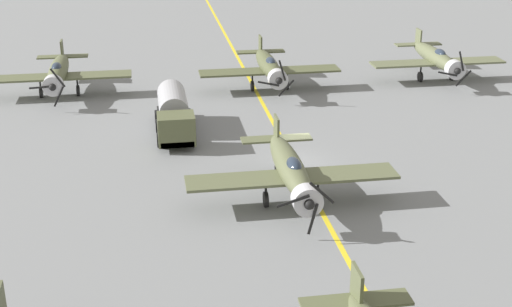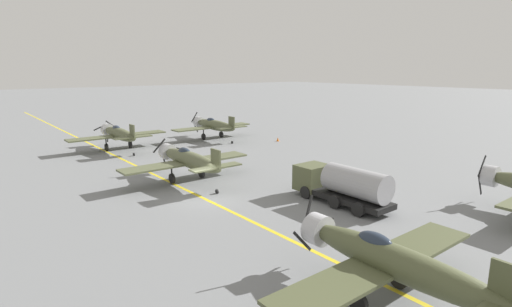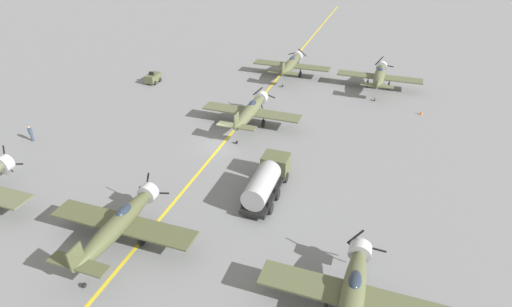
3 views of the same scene
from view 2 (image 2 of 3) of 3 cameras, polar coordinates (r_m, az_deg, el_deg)
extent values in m
plane|color=slate|center=(31.36, -7.25, -6.49)|extent=(400.00, 400.00, 0.00)
cube|color=yellow|center=(31.36, -7.25, -6.48)|extent=(0.30, 160.00, 0.01)
ellipsoid|color=#585E3F|center=(35.50, -9.31, -0.92)|extent=(1.50, 9.50, 1.42)
cylinder|color=#B7B7BC|center=(39.37, -12.48, 0.24)|extent=(1.58, 0.90, 1.58)
ellipsoid|color=#232D3D|center=(36.36, -10.22, 0.27)|extent=(0.80, 1.70, 0.76)
cube|color=#585E3F|center=(36.23, -9.88, -1.22)|extent=(12.00, 2.10, 0.16)
cube|color=#585E3F|center=(32.04, -5.74, -1.95)|extent=(4.40, 1.10, 0.12)
cube|color=#585E3F|center=(31.89, -5.76, -0.82)|extent=(0.14, 1.30, 1.60)
sphere|color=black|center=(39.81, -12.79, 0.35)|extent=(0.56, 0.56, 0.56)
cube|color=black|center=(39.43, -13.66, 1.10)|extent=(1.36, 0.06, 1.31)
cube|color=black|center=(39.90, -13.01, -0.88)|extent=(0.55, 0.06, 1.73)
cube|color=black|center=(40.12, -11.73, 0.84)|extent=(1.72, 0.06, 0.62)
cylinder|color=black|center=(35.71, -11.95, -2.54)|extent=(0.14, 0.14, 1.26)
cylinder|color=black|center=(35.87, -11.91, -3.52)|extent=(0.22, 0.90, 0.90)
cylinder|color=black|center=(37.09, -7.81, -1.85)|extent=(0.14, 0.14, 1.26)
cylinder|color=black|center=(37.24, -7.78, -2.79)|extent=(0.22, 0.90, 0.90)
cylinder|color=black|center=(32.54, -5.61, -5.42)|extent=(0.12, 0.36, 0.36)
ellipsoid|color=#565B3C|center=(56.93, -5.86, 4.05)|extent=(1.50, 9.50, 1.42)
cylinder|color=#B7B7BC|center=(60.69, -8.13, 4.49)|extent=(1.57, 0.90, 1.58)
ellipsoid|color=#232D3D|center=(57.81, -6.48, 4.72)|extent=(0.80, 1.70, 0.76)
cube|color=#565B3C|center=(57.61, -6.26, 3.80)|extent=(12.00, 2.10, 0.16)
cube|color=#565B3C|center=(53.54, -3.49, 3.74)|extent=(4.40, 1.10, 0.12)
cube|color=#565B3C|center=(53.45, -3.50, 4.43)|extent=(0.14, 1.30, 1.60)
sphere|color=black|center=(61.12, -8.37, 4.53)|extent=(0.56, 0.56, 0.56)
cube|color=black|center=(60.79, -8.80, 5.16)|extent=(1.12, 0.06, 1.51)
cube|color=black|center=(61.05, -8.64, 3.76)|extent=(0.86, 0.06, 1.65)
cube|color=black|center=(61.55, -7.67, 4.68)|extent=(1.76, 0.06, 0.30)
cylinder|color=black|center=(56.93, -7.52, 3.02)|extent=(0.14, 0.14, 1.26)
cylinder|color=black|center=(57.03, -7.50, 2.40)|extent=(0.22, 0.90, 0.90)
cylinder|color=black|center=(58.51, -5.00, 3.32)|extent=(0.14, 0.14, 1.26)
cylinder|color=black|center=(58.60, -4.99, 2.71)|extent=(0.22, 0.90, 0.90)
cylinder|color=black|center=(53.82, -3.43, 1.61)|extent=(0.12, 0.36, 0.36)
cylinder|color=#B7B7BC|center=(34.65, 30.50, -2.78)|extent=(1.58, 0.90, 1.58)
sphere|color=black|center=(34.82, 29.74, -2.63)|extent=(0.56, 0.56, 0.56)
cube|color=black|center=(35.61, 30.28, -2.33)|extent=(1.75, 0.06, 0.21)
cube|color=black|center=(34.23, 29.57, -1.57)|extent=(1.06, 0.06, 1.55)
cube|color=black|center=(34.64, 29.35, -3.99)|extent=(0.93, 0.06, 1.62)
ellipsoid|color=#4D5234|center=(18.08, 19.60, -14.50)|extent=(1.50, 9.50, 1.42)
cylinder|color=#B7B7BC|center=(20.50, 8.88, -10.68)|extent=(1.58, 0.90, 1.58)
ellipsoid|color=#232D3D|center=(18.40, 16.67, -11.89)|extent=(0.80, 1.70, 0.76)
cube|color=#4D5234|center=(18.59, 17.48, -14.75)|extent=(12.00, 2.10, 0.16)
cube|color=#4D5234|center=(16.55, 32.26, -17.77)|extent=(4.40, 1.10, 0.12)
cube|color=#4D5234|center=(16.25, 32.53, -15.76)|extent=(0.14, 1.30, 1.60)
sphere|color=black|center=(20.81, 7.85, -10.29)|extent=(0.56, 0.56, 0.56)
cube|color=black|center=(20.34, 7.42, -8.28)|extent=(0.64, 0.06, 1.72)
cube|color=black|center=(20.67, 6.62, -12.34)|extent=(1.30, 0.06, 1.37)
cube|color=black|center=(21.47, 9.44, -10.20)|extent=(1.74, 0.06, 0.54)
cylinder|color=black|center=(17.79, 14.47, -18.16)|extent=(0.14, 0.14, 1.26)
cylinder|color=black|center=(18.11, 14.36, -19.89)|extent=(0.22, 0.90, 0.90)
cylinder|color=black|center=(20.01, 19.88, -14.93)|extent=(0.14, 0.14, 1.26)
cylinder|color=black|center=(20.30, 19.74, -16.52)|extent=(0.22, 0.90, 0.90)
ellipsoid|color=#535839|center=(51.78, -18.87, 2.66)|extent=(1.50, 9.50, 1.42)
cylinder|color=#B7B7BC|center=(55.95, -20.42, 3.21)|extent=(1.58, 0.90, 1.58)
ellipsoid|color=#232D3D|center=(52.76, -19.33, 3.41)|extent=(0.80, 1.70, 0.76)
cube|color=#535839|center=(52.54, -19.13, 2.40)|extent=(12.00, 2.10, 0.16)
cube|color=#535839|center=(47.96, -17.22, 2.25)|extent=(4.40, 1.10, 0.12)
cube|color=#535839|center=(47.86, -17.27, 3.02)|extent=(0.14, 1.30, 1.60)
sphere|color=black|center=(56.42, -20.58, 3.27)|extent=(0.56, 0.56, 0.56)
cube|color=black|center=(56.59, -20.39, 2.42)|extent=(0.41, 0.06, 1.75)
cube|color=black|center=(56.56, -19.97, 3.90)|extent=(1.45, 0.06, 1.21)
cube|color=black|center=(56.14, -21.40, 3.49)|extent=(1.68, 0.06, 0.76)
cylinder|color=black|center=(52.18, -20.63, 1.52)|extent=(0.14, 0.14, 1.26)
cylinder|color=black|center=(52.29, -20.58, 0.84)|extent=(0.22, 0.90, 0.90)
cylinder|color=black|center=(53.14, -17.56, 1.92)|extent=(0.14, 0.14, 1.26)
cylinder|color=black|center=(53.25, -17.52, 1.25)|extent=(0.22, 0.90, 0.90)
cylinder|color=black|center=(48.27, -17.05, -0.12)|extent=(0.12, 0.36, 0.36)
cube|color=black|center=(30.61, 12.05, -5.90)|extent=(2.25, 8.00, 0.40)
cube|color=#515638|center=(32.25, 8.07, -3.34)|extent=(2.50, 2.08, 2.00)
cylinder|color=#9E9EA3|center=(29.45, 14.14, -4.07)|extent=(2.10, 4.96, 2.10)
cylinder|color=black|center=(31.37, 7.15, -5.52)|extent=(0.30, 1.00, 1.00)
cylinder|color=black|center=(33.04, 10.05, -4.70)|extent=(0.30, 1.00, 1.00)
cylinder|color=black|center=(29.53, 11.16, -6.78)|extent=(0.30, 1.00, 1.00)
cylinder|color=black|center=(31.30, 14.01, -5.83)|extent=(0.30, 1.00, 1.00)
cylinder|color=black|center=(28.32, 14.38, -7.77)|extent=(0.30, 1.00, 1.00)
cylinder|color=black|center=(30.16, 17.14, -6.71)|extent=(0.30, 1.00, 1.00)
cone|color=orange|center=(55.55, 3.13, 2.04)|extent=(0.36, 0.36, 0.55)
camera|label=1|loc=(71.65, -19.09, 17.91)|focal=50.00mm
camera|label=3|loc=(35.13, 73.67, 24.46)|focal=28.00mm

